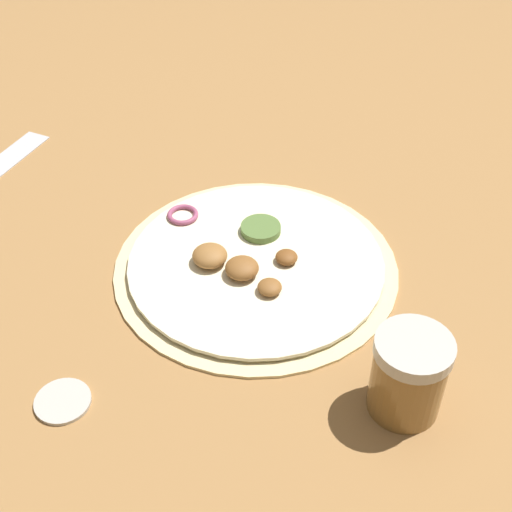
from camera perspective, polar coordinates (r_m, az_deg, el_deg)
ground_plane at (r=0.73m, az=0.00°, el=-0.97°), size 3.00×3.00×0.00m
pizza at (r=0.72m, az=-0.13°, el=-0.60°), size 0.29×0.29×0.03m
spice_jar at (r=0.59m, az=12.10°, el=-9.28°), size 0.06×0.06×0.08m
loose_cap at (r=0.63m, az=-15.23°, el=-11.06°), size 0.05×0.05×0.01m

